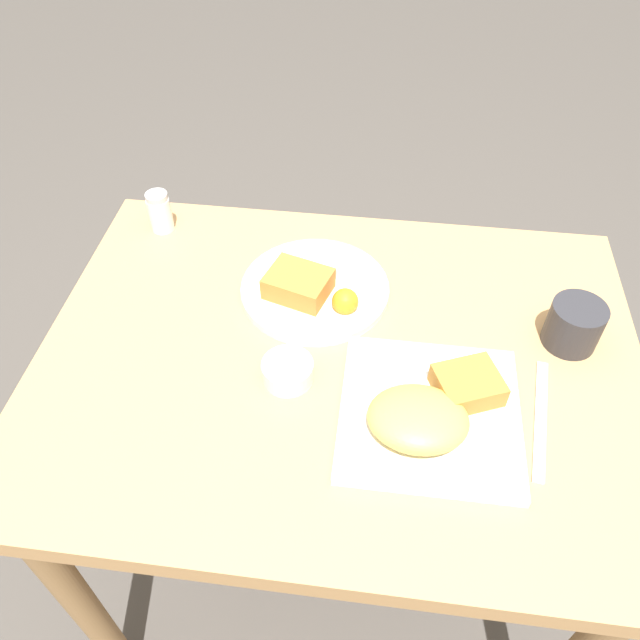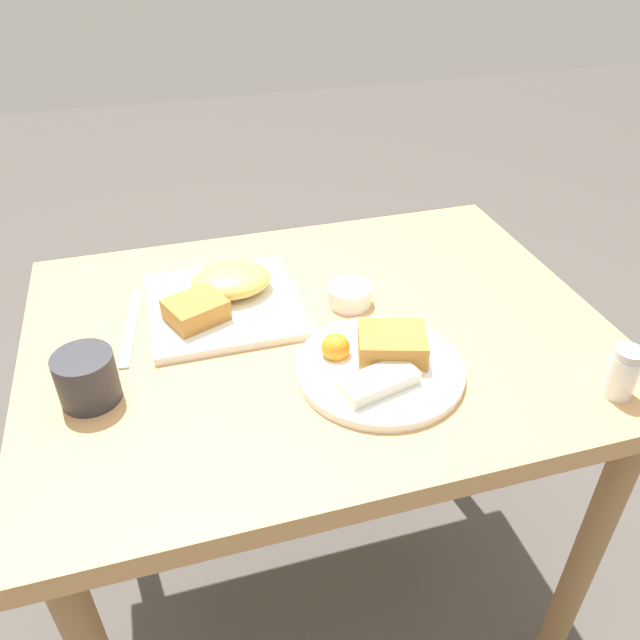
% 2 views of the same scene
% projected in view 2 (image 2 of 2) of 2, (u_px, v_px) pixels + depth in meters
% --- Properties ---
extents(ground_plane, '(8.00, 8.00, 0.00)m').
position_uv_depth(ground_plane, '(319.00, 584.00, 1.46)').
color(ground_plane, '#4C4742').
extents(dining_table, '(0.94, 0.71, 0.75)m').
position_uv_depth(dining_table, '(319.00, 375.00, 1.09)').
color(dining_table, tan).
rests_on(dining_table, ground_plane).
extents(plate_square_near, '(0.25, 0.25, 0.06)m').
position_uv_depth(plate_square_near, '(223.00, 296.00, 1.06)').
color(plate_square_near, white).
rests_on(plate_square_near, dining_table).
extents(plate_oval_far, '(0.25, 0.25, 0.05)m').
position_uv_depth(plate_oval_far, '(380.00, 363.00, 0.93)').
color(plate_oval_far, white).
rests_on(plate_oval_far, dining_table).
extents(sauce_ramekin, '(0.08, 0.08, 0.03)m').
position_uv_depth(sauce_ramekin, '(350.00, 294.00, 1.07)').
color(sauce_ramekin, white).
rests_on(sauce_ramekin, dining_table).
extents(salt_shaker, '(0.04, 0.04, 0.08)m').
position_uv_depth(salt_shaker, '(622.00, 375.00, 0.87)').
color(salt_shaker, white).
rests_on(salt_shaker, dining_table).
extents(butter_knife, '(0.05, 0.21, 0.00)m').
position_uv_depth(butter_knife, '(131.00, 327.00, 1.02)').
color(butter_knife, silver).
rests_on(butter_knife, dining_table).
extents(coffee_mug, '(0.08, 0.08, 0.08)m').
position_uv_depth(coffee_mug, '(87.00, 378.00, 0.86)').
color(coffee_mug, '#2D2D33').
rests_on(coffee_mug, dining_table).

